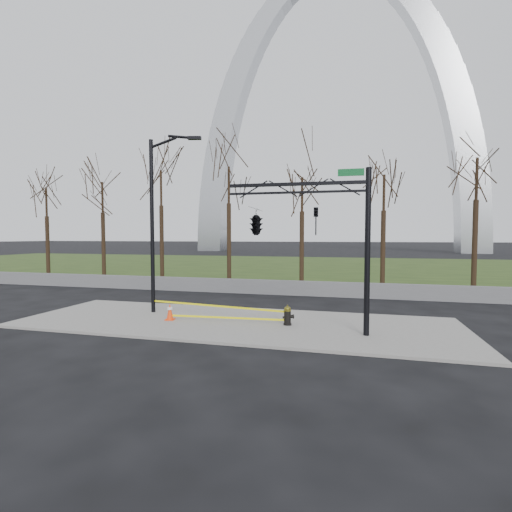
% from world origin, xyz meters
% --- Properties ---
extents(ground, '(500.00, 500.00, 0.00)m').
position_xyz_m(ground, '(0.00, 0.00, 0.00)').
color(ground, black).
rests_on(ground, ground).
extents(sidewalk, '(18.00, 6.00, 0.10)m').
position_xyz_m(sidewalk, '(0.00, 0.00, 0.05)').
color(sidewalk, gray).
rests_on(sidewalk, ground).
extents(grass_strip, '(120.00, 40.00, 0.06)m').
position_xyz_m(grass_strip, '(0.00, 30.00, 0.03)').
color(grass_strip, '#273C16').
rests_on(grass_strip, ground).
extents(guardrail, '(60.00, 0.30, 0.90)m').
position_xyz_m(guardrail, '(0.00, 8.00, 0.45)').
color(guardrail, '#59595B').
rests_on(guardrail, ground).
extents(gateway_arch, '(66.00, 6.00, 65.00)m').
position_xyz_m(gateway_arch, '(0.00, 75.00, 32.50)').
color(gateway_arch, '#BABDC2').
rests_on(gateway_arch, ground).
extents(tree_row, '(42.80, 4.00, 9.57)m').
position_xyz_m(tree_row, '(-1.60, 12.00, 4.78)').
color(tree_row, black).
rests_on(tree_row, ground).
extents(fire_hydrant, '(0.49, 0.34, 0.79)m').
position_xyz_m(fire_hydrant, '(2.23, -0.05, 0.47)').
color(fire_hydrant, black).
rests_on(fire_hydrant, sidewalk).
extents(traffic_cone, '(0.41, 0.41, 0.70)m').
position_xyz_m(traffic_cone, '(-2.71, -0.41, 0.45)').
color(traffic_cone, '#FF3E0D').
rests_on(traffic_cone, sidewalk).
extents(street_light, '(2.36, 0.69, 8.21)m').
position_xyz_m(street_light, '(-4.02, 0.94, 4.69)').
color(street_light, black).
rests_on(street_light, ground).
extents(traffic_signal_mast, '(5.10, 2.50, 6.00)m').
position_xyz_m(traffic_signal_mast, '(1.96, -1.00, 4.15)').
color(traffic_signal_mast, black).
rests_on(traffic_signal_mast, ground).
extents(caution_tape, '(6.47, 1.30, 0.41)m').
position_xyz_m(caution_tape, '(-0.68, 0.14, 0.48)').
color(caution_tape, '#FBF30D').
rests_on(caution_tape, ground).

